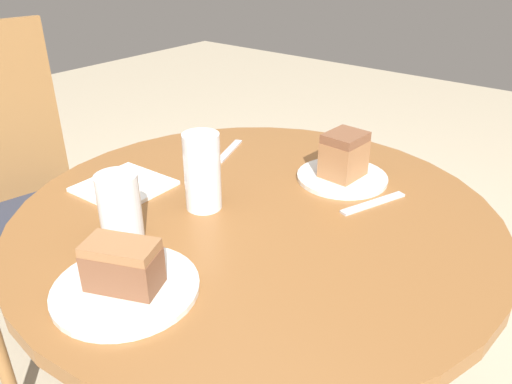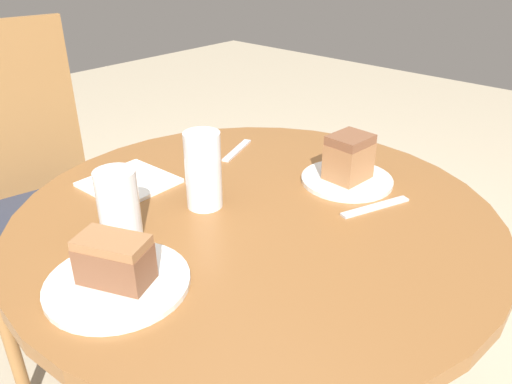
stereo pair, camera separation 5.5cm
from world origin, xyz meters
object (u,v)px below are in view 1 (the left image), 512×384
Objects in this scene: chair at (17,199)px; glass_water at (203,176)px; plate_near at (342,177)px; cake_slice_near at (344,155)px; plate_far at (126,288)px; cake_slice_far at (122,265)px; glass_lemonade at (121,213)px.

chair is 0.79m from glass_water.
cake_slice_near is (0.00, 0.00, 0.05)m from plate_near.
chair is at bearing 109.49° from cake_slice_near.
plate_far is 1.80× the size of cake_slice_far.
plate_near is at bearing -21.69° from glass_lemonade.
chair is 0.97m from plate_near.
cake_slice_near is at bearing -6.72° from plate_far.
chair is 7.92× the size of glass_lemonade.
cake_slice_near is at bearing -60.32° from chair.
chair is at bearing 74.66° from cake_slice_far.
plate_near is 0.89× the size of plate_far.
glass_lemonade is at bearing 158.31° from cake_slice_near.
cake_slice_near reaches higher than plate_near.
glass_lemonade is (-0.14, -0.71, 0.27)m from chair.
glass_water is (-0.28, 0.15, 0.01)m from cake_slice_near.
plate_far is 0.28m from glass_water.
plate_near is (0.32, -0.89, 0.22)m from chair.
glass_water is (-0.28, 0.15, 0.06)m from plate_near.
cake_slice_near is 0.32m from glass_water.
chair is 0.98m from cake_slice_near.
cake_slice_near reaches higher than cake_slice_far.
glass_water is at bearing 18.45° from cake_slice_far.
plate_far is 1.76× the size of glass_lemonade.
glass_lemonade is 0.82× the size of glass_water.
glass_lemonade is 0.18m from glass_water.
chair is at bearing 109.49° from plate_near.
glass_lemonade reaches higher than cake_slice_far.
chair reaches higher than glass_lemonade.
chair is 0.77m from glass_lemonade.
chair is 4.51× the size of plate_far.
cake_slice_near is 0.64× the size of glass_water.
glass_water is (0.17, -0.03, 0.01)m from glass_lemonade.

